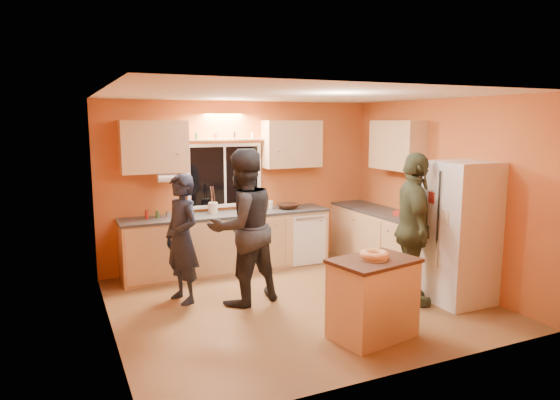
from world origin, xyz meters
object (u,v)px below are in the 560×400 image
island (373,298)px  person_center (242,227)px  person_right (413,229)px  refrigerator (461,233)px  person_left (182,239)px

island → person_center: 1.86m
person_center → person_right: size_ratio=1.02×
refrigerator → island: size_ratio=1.83×
island → person_center: (-0.90, 1.54, 0.54)m
person_left → person_right: person_right is taller
person_left → person_right: size_ratio=0.86×
refrigerator → island: 1.74m
person_center → person_right: 2.13m
island → person_right: (1.04, 0.64, 0.52)m
island → refrigerator: bearing=4.5°
refrigerator → person_center: person_center is taller
person_left → person_center: person_center is taller
island → person_left: 2.51m
refrigerator → person_center: bearing=156.4°
person_left → person_center: 0.79m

